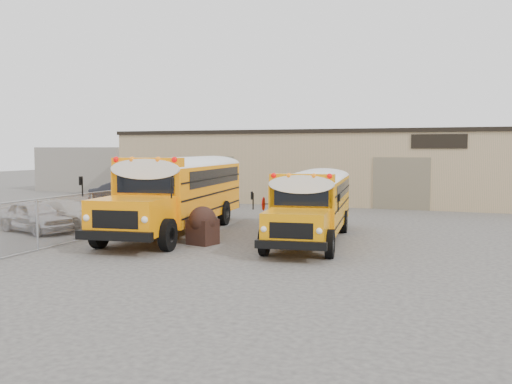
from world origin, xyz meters
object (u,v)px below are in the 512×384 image
(car_dark, at_px, (136,194))
(school_bus_right, at_px, (327,189))
(car_white, at_px, (67,214))
(school_bus_left, at_px, (224,179))
(tarp_bundle, at_px, (203,225))
(car_silver, at_px, (35,216))

(car_dark, bearing_deg, school_bus_right, -114.83)
(car_white, bearing_deg, school_bus_left, -23.12)
(school_bus_left, xyz_separation_m, tarp_bundle, (3.29, -9.24, -1.14))
(car_silver, bearing_deg, tarp_bundle, -74.36)
(school_bus_right, height_order, tarp_bundle, school_bus_right)
(car_silver, height_order, car_dark, car_dark)
(car_dark, bearing_deg, school_bus_left, -112.17)
(school_bus_left, bearing_deg, car_white, -119.24)
(tarp_bundle, xyz_separation_m, car_silver, (-7.91, 0.24, -0.05))
(school_bus_left, distance_m, school_bus_right, 6.05)
(school_bus_right, bearing_deg, school_bus_left, 169.60)
(car_silver, relative_size, car_white, 0.93)
(school_bus_right, xyz_separation_m, tarp_bundle, (-2.65, -8.15, -0.83))
(car_silver, bearing_deg, car_dark, 24.85)
(tarp_bundle, relative_size, car_silver, 0.36)
(tarp_bundle, height_order, car_dark, car_dark)
(car_dark, bearing_deg, car_silver, 170.48)
(school_bus_left, bearing_deg, car_dark, 174.84)
(school_bus_left, height_order, car_dark, school_bus_left)
(school_bus_right, relative_size, car_white, 2.22)
(car_dark, bearing_deg, tarp_bundle, -153.83)
(school_bus_right, distance_m, car_silver, 13.23)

